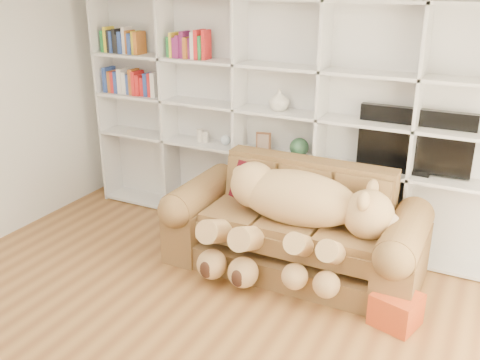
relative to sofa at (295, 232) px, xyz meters
The scene contains 14 objects.
floor 1.76m from the sofa, 105.35° to the right, with size 5.00×5.00×0.00m, color brown.
wall_back 1.37m from the sofa, 118.35° to the left, with size 5.00×0.02×2.70m, color silver.
bookshelf 1.37m from the sofa, 134.57° to the left, with size 4.43×0.35×2.40m.
sofa is the anchor object (origin of this frame).
teddy_bear 0.36m from the sofa, 75.06° to the right, with size 1.63×0.91×0.94m.
throw_pillow 0.68m from the sofa, 164.31° to the left, with size 0.41×0.13×0.41m, color #5A0F22.
gift_box 1.16m from the sofa, 24.26° to the right, with size 0.33×0.31×0.27m, color #C3431A.
tv 1.37m from the sofa, 39.04° to the left, with size 1.02×0.18×0.60m.
picture_frame 1.09m from the sofa, 133.94° to the left, with size 0.15×0.03×0.19m, color brown.
green_vase 0.91m from the sofa, 109.63° to the left, with size 0.19×0.19×0.19m, color #2A5235.
figurine_tall 1.63m from the sofa, 154.95° to the left, with size 0.07×0.07×0.14m, color beige.
figurine_short 1.57m from the sofa, 153.81° to the left, with size 0.07×0.07×0.12m, color beige.
snow_globe 1.37m from the sofa, 148.83° to the left, with size 0.11×0.11×0.11m, color white.
shelf_vase 1.32m from the sofa, 125.53° to the left, with size 0.20×0.20×0.21m, color silver.
Camera 1 is at (2.00, -2.52, 2.59)m, focal length 40.00 mm.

